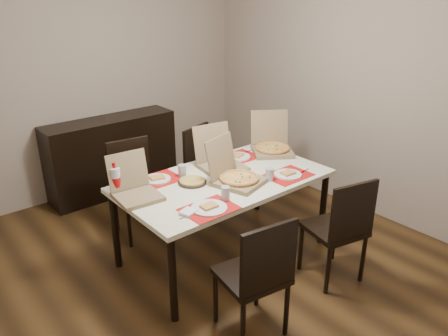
% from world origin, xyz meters
% --- Properties ---
extents(ground, '(3.80, 4.00, 0.02)m').
position_xyz_m(ground, '(0.00, 0.00, -0.01)').
color(ground, '#483016').
rests_on(ground, ground).
extents(room_walls, '(3.84, 4.02, 2.62)m').
position_xyz_m(room_walls, '(0.00, 0.43, 1.73)').
color(room_walls, gray).
rests_on(room_walls, ground).
extents(sideboard, '(1.50, 0.40, 0.90)m').
position_xyz_m(sideboard, '(0.00, 1.78, 0.45)').
color(sideboard, black).
rests_on(sideboard, ground).
extents(dining_table, '(1.80, 1.00, 0.75)m').
position_xyz_m(dining_table, '(0.15, -0.08, 0.68)').
color(dining_table, beige).
rests_on(dining_table, ground).
extents(chair_near_left, '(0.48, 0.48, 0.93)m').
position_xyz_m(chair_near_left, '(-0.33, -1.00, 0.51)').
color(chair_near_left, black).
rests_on(chair_near_left, ground).
extents(chair_near_right, '(0.51, 0.51, 0.93)m').
position_xyz_m(chair_near_right, '(0.61, -0.98, 0.51)').
color(chair_near_right, black).
rests_on(chair_near_right, ground).
extents(chair_far_left, '(0.47, 0.47, 0.93)m').
position_xyz_m(chair_far_left, '(-0.25, 0.80, 0.51)').
color(chair_far_left, black).
rests_on(chair_far_left, ground).
extents(chair_far_right, '(0.53, 0.53, 0.93)m').
position_xyz_m(chair_far_right, '(0.56, 0.72, 0.51)').
color(chair_far_right, black).
rests_on(chair_far_right, ground).
extents(setting_near_left, '(0.48, 0.30, 0.11)m').
position_xyz_m(setting_near_left, '(-0.26, -0.42, 0.77)').
color(setting_near_left, red).
rests_on(setting_near_left, dining_table).
extents(setting_near_right, '(0.49, 0.30, 0.11)m').
position_xyz_m(setting_near_right, '(0.57, -0.37, 0.77)').
color(setting_near_right, red).
rests_on(setting_near_right, dining_table).
extents(setting_far_left, '(0.50, 0.30, 0.11)m').
position_xyz_m(setting_far_left, '(-0.27, 0.25, 0.77)').
color(setting_far_left, red).
rests_on(setting_far_left, dining_table).
extents(setting_far_right, '(0.47, 0.30, 0.11)m').
position_xyz_m(setting_far_right, '(0.53, 0.22, 0.77)').
color(setting_far_right, red).
rests_on(setting_far_right, dining_table).
extents(napkin_loose, '(0.16, 0.16, 0.02)m').
position_xyz_m(napkin_loose, '(0.29, -0.17, 0.76)').
color(napkin_loose, white).
rests_on(napkin_loose, dining_table).
extents(pizza_box_center, '(0.47, 0.50, 0.37)m').
position_xyz_m(pizza_box_center, '(0.17, -0.21, 0.81)').
color(pizza_box_center, olive).
rests_on(pizza_box_center, dining_table).
extents(pizza_box_right, '(0.55, 0.56, 0.38)m').
position_xyz_m(pizza_box_right, '(0.94, 0.13, 0.81)').
color(pizza_box_right, olive).
rests_on(pizza_box_right, dining_table).
extents(pizza_box_left, '(0.36, 0.39, 0.33)m').
position_xyz_m(pizza_box_left, '(-0.61, 0.10, 0.81)').
color(pizza_box_left, olive).
rests_on(pizza_box_left, dining_table).
extents(pizza_box_extra, '(0.42, 0.46, 0.37)m').
position_xyz_m(pizza_box_extra, '(0.28, 0.13, 0.81)').
color(pizza_box_extra, olive).
rests_on(pizza_box_extra, dining_table).
extents(faina_plate, '(0.24, 0.24, 0.03)m').
position_xyz_m(faina_plate, '(-0.11, 0.02, 0.76)').
color(faina_plate, black).
rests_on(faina_plate, dining_table).
extents(dip_bowl, '(0.13, 0.13, 0.03)m').
position_xyz_m(dip_bowl, '(0.29, 0.08, 0.76)').
color(dip_bowl, white).
rests_on(dip_bowl, dining_table).
extents(soda_bottle, '(0.09, 0.09, 0.27)m').
position_xyz_m(soda_bottle, '(-0.70, 0.24, 0.86)').
color(soda_bottle, silver).
rests_on(soda_bottle, dining_table).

